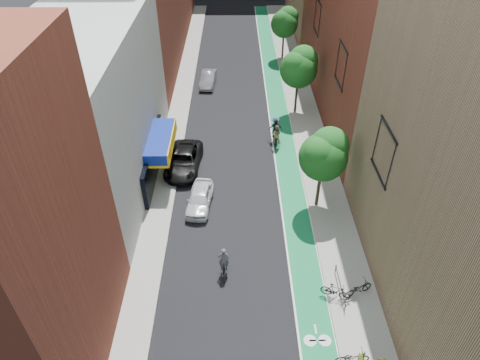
{
  "coord_description": "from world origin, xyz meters",
  "views": [
    {
      "loc": [
        -0.34,
        -13.75,
        21.07
      ],
      "look_at": [
        -0.04,
        11.22,
        1.5
      ],
      "focal_mm": 32.0,
      "sensor_mm": 36.0,
      "label": 1
    }
  ],
  "objects_px": {
    "parked_car_silver": "(208,79)",
    "parked_car_black": "(184,160)",
    "cyclist_lane_mid": "(276,133)",
    "cyclist_lead": "(224,266)",
    "parked_car_white": "(200,198)",
    "cyclist_lane_near": "(276,138)",
    "cyclist_lane_far": "(275,129)"
  },
  "relations": [
    {
      "from": "parked_car_white",
      "to": "cyclist_lane_near",
      "type": "distance_m",
      "value": 9.97
    },
    {
      "from": "parked_car_black",
      "to": "cyclist_lead",
      "type": "relative_size",
      "value": 2.65
    },
    {
      "from": "parked_car_silver",
      "to": "cyclist_lane_far",
      "type": "bearing_deg",
      "value": -54.87
    },
    {
      "from": "cyclist_lane_mid",
      "to": "parked_car_white",
      "type": "bearing_deg",
      "value": 62.32
    },
    {
      "from": "parked_car_black",
      "to": "parked_car_silver",
      "type": "relative_size",
      "value": 1.31
    },
    {
      "from": "parked_car_white",
      "to": "cyclist_lead",
      "type": "height_order",
      "value": "cyclist_lead"
    },
    {
      "from": "parked_car_black",
      "to": "cyclist_lane_near",
      "type": "xyz_separation_m",
      "value": [
        7.8,
        3.1,
        0.15
      ]
    },
    {
      "from": "parked_car_white",
      "to": "cyclist_lane_far",
      "type": "height_order",
      "value": "cyclist_lane_far"
    },
    {
      "from": "cyclist_lead",
      "to": "parked_car_white",
      "type": "bearing_deg",
      "value": -76.19
    },
    {
      "from": "parked_car_black",
      "to": "cyclist_lead",
      "type": "distance_m",
      "value": 11.65
    },
    {
      "from": "parked_car_white",
      "to": "parked_car_black",
      "type": "height_order",
      "value": "parked_car_black"
    },
    {
      "from": "parked_car_silver",
      "to": "cyclist_lane_near",
      "type": "bearing_deg",
      "value": -57.54
    },
    {
      "from": "parked_car_silver",
      "to": "cyclist_lane_far",
      "type": "height_order",
      "value": "cyclist_lane_far"
    },
    {
      "from": "parked_car_black",
      "to": "cyclist_lane_mid",
      "type": "distance_m",
      "value": 8.78
    },
    {
      "from": "cyclist_lane_near",
      "to": "cyclist_lane_mid",
      "type": "bearing_deg",
      "value": -82.53
    },
    {
      "from": "cyclist_lane_mid",
      "to": "cyclist_lane_far",
      "type": "height_order",
      "value": "cyclist_lane_far"
    },
    {
      "from": "parked_car_black",
      "to": "cyclist_lane_near",
      "type": "distance_m",
      "value": 8.39
    },
    {
      "from": "parked_car_silver",
      "to": "cyclist_lane_far",
      "type": "relative_size",
      "value": 1.92
    },
    {
      "from": "cyclist_lane_mid",
      "to": "parked_car_silver",
      "type": "bearing_deg",
      "value": -52.51
    },
    {
      "from": "parked_car_white",
      "to": "cyclist_lane_mid",
      "type": "height_order",
      "value": "cyclist_lane_mid"
    },
    {
      "from": "cyclist_lane_mid",
      "to": "cyclist_lead",
      "type": "bearing_deg",
      "value": 81.95
    },
    {
      "from": "parked_car_black",
      "to": "cyclist_lead",
      "type": "bearing_deg",
      "value": -68.58
    },
    {
      "from": "cyclist_lane_near",
      "to": "cyclist_lane_far",
      "type": "height_order",
      "value": "cyclist_lane_far"
    },
    {
      "from": "cyclist_lane_near",
      "to": "cyclist_lane_mid",
      "type": "height_order",
      "value": "cyclist_lane_mid"
    },
    {
      "from": "cyclist_lead",
      "to": "cyclist_lane_far",
      "type": "bearing_deg",
      "value": -108.03
    },
    {
      "from": "parked_car_black",
      "to": "cyclist_lane_far",
      "type": "relative_size",
      "value": 2.52
    },
    {
      "from": "cyclist_lane_mid",
      "to": "parked_car_black",
      "type": "bearing_deg",
      "value": 34.85
    },
    {
      "from": "parked_car_silver",
      "to": "parked_car_black",
      "type": "bearing_deg",
      "value": -89.69
    },
    {
      "from": "parked_car_white",
      "to": "cyclist_lane_near",
      "type": "xyz_separation_m",
      "value": [
        6.2,
        7.81,
        0.22
      ]
    },
    {
      "from": "cyclist_lane_near",
      "to": "parked_car_black",
      "type": "bearing_deg",
      "value": 32.14
    },
    {
      "from": "parked_car_black",
      "to": "parked_car_white",
      "type": "bearing_deg",
      "value": -67.15
    },
    {
      "from": "parked_car_white",
      "to": "parked_car_black",
      "type": "xyz_separation_m",
      "value": [
        -1.6,
        4.71,
        0.07
      ]
    }
  ]
}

